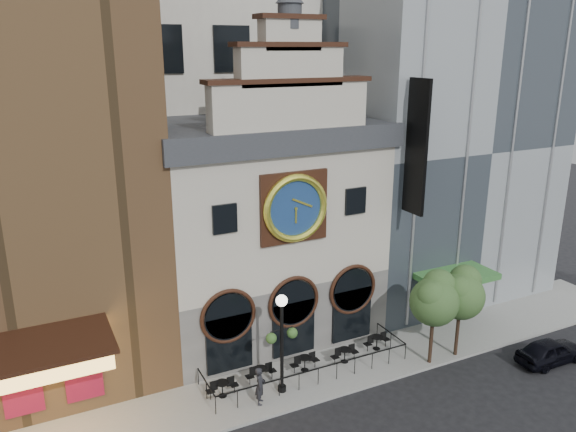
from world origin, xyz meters
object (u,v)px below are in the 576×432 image
(car_right, at_px, (551,351))
(lamppost, at_px, (282,333))
(bistro_4, at_px, (377,341))
(tree_right, at_px, (461,292))
(bistro_3, at_px, (345,354))
(bistro_1, at_px, (261,373))
(tree_left, at_px, (435,298))
(pedestrian, at_px, (260,386))
(bistro_2, at_px, (305,362))
(bistro_0, at_px, (222,388))

(car_right, xyz_separation_m, lamppost, (-14.01, 3.73, 2.61))
(bistro_4, height_order, tree_right, tree_right)
(bistro_3, height_order, bistro_4, same)
(bistro_4, relative_size, car_right, 0.40)
(bistro_1, xyz_separation_m, bistro_3, (4.69, -0.28, 0.00))
(bistro_3, relative_size, lamppost, 0.31)
(tree_left, xyz_separation_m, tree_right, (1.77, -0.00, -0.05))
(bistro_1, xyz_separation_m, pedestrian, (-0.73, -1.60, 0.46))
(car_right, distance_m, pedestrian, 15.70)
(lamppost, bearing_deg, car_right, -16.16)
(car_right, bearing_deg, bistro_4, 58.20)
(bistro_4, height_order, tree_left, tree_left)
(pedestrian, relative_size, tree_right, 0.37)
(bistro_2, height_order, bistro_4, same)
(lamppost, bearing_deg, pedestrian, -163.73)
(car_right, xyz_separation_m, tree_left, (-5.85, 2.67, 3.18))
(bistro_0, bearing_deg, car_right, -15.32)
(pedestrian, xyz_separation_m, tree_right, (11.26, -0.65, 2.73))
(bistro_0, xyz_separation_m, bistro_3, (6.82, 0.04, 0.00))
(bistro_3, distance_m, tree_right, 6.93)
(bistro_4, bearing_deg, pedestrian, -167.77)
(pedestrian, bearing_deg, bistro_4, -47.77)
(tree_right, bearing_deg, car_right, -33.16)
(car_right, xyz_separation_m, pedestrian, (-15.34, 3.32, 0.40))
(lamppost, bearing_deg, tree_right, -7.38)
(bistro_2, relative_size, tree_right, 0.32)
(bistro_3, height_order, tree_right, tree_right)
(bistro_0, relative_size, bistro_1, 1.00)
(bistro_0, bearing_deg, bistro_2, 3.25)
(car_right, bearing_deg, tree_right, 58.20)
(bistro_2, relative_size, tree_left, 0.31)
(bistro_0, height_order, bistro_1, same)
(lamppost, xyz_separation_m, tree_left, (8.16, -1.07, 0.57))
(pedestrian, xyz_separation_m, tree_left, (9.49, -0.65, 2.77))
(bistro_1, height_order, lamppost, lamppost)
(bistro_1, bearing_deg, tree_right, -12.05)
(tree_left, bearing_deg, car_right, -24.50)
(bistro_0, distance_m, car_right, 17.36)
(bistro_1, height_order, pedestrian, pedestrian)
(bistro_1, xyz_separation_m, bistro_4, (6.97, 0.07, 0.00))
(bistro_3, xyz_separation_m, tree_right, (5.84, -1.96, 3.19))
(bistro_0, distance_m, bistro_4, 9.12)
(bistro_1, xyz_separation_m, lamppost, (0.59, -1.18, 2.67))
(bistro_1, distance_m, bistro_4, 6.97)
(bistro_1, bearing_deg, pedestrian, -114.71)
(bistro_1, distance_m, bistro_3, 4.70)
(lamppost, bearing_deg, tree_left, -8.69)
(bistro_0, bearing_deg, tree_right, -8.63)
(bistro_2, xyz_separation_m, pedestrian, (-3.16, -1.53, 0.46))
(bistro_0, bearing_deg, tree_left, -10.00)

